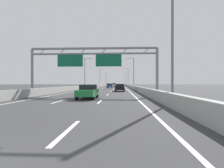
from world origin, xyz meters
name	(u,v)px	position (x,y,z in m)	size (l,w,h in m)	color
ground_plane	(114,86)	(0.00, 100.00, 0.00)	(260.00, 260.00, 0.00)	#38383A
lane_dash_left_1	(58,101)	(-1.80, 12.50, 0.01)	(0.16, 3.00, 0.01)	white
lane_dash_left_2	(82,95)	(-1.80, 21.50, 0.01)	(0.16, 3.00, 0.01)	white
lane_dash_left_3	(92,91)	(-1.80, 30.50, 0.01)	(0.16, 3.00, 0.01)	white
lane_dash_left_4	(98,90)	(-1.80, 39.50, 0.01)	(0.16, 3.00, 0.01)	white
lane_dash_left_5	(102,88)	(-1.80, 48.50, 0.01)	(0.16, 3.00, 0.01)	white
lane_dash_left_6	(105,88)	(-1.80, 57.50, 0.01)	(0.16, 3.00, 0.01)	white
lane_dash_left_7	(107,87)	(-1.80, 66.50, 0.01)	(0.16, 3.00, 0.01)	white
lane_dash_left_8	(109,87)	(-1.80, 75.50, 0.01)	(0.16, 3.00, 0.01)	white
lane_dash_left_9	(110,86)	(-1.80, 84.50, 0.01)	(0.16, 3.00, 0.01)	white
lane_dash_left_10	(111,86)	(-1.80, 93.50, 0.01)	(0.16, 3.00, 0.01)	white
lane_dash_left_11	(112,86)	(-1.80, 102.50, 0.01)	(0.16, 3.00, 0.01)	white
lane_dash_left_12	(112,86)	(-1.80, 111.50, 0.01)	(0.16, 3.00, 0.01)	white
lane_dash_left_13	(113,85)	(-1.80, 120.50, 0.01)	(0.16, 3.00, 0.01)	white
lane_dash_left_14	(113,85)	(-1.80, 129.50, 0.01)	(0.16, 3.00, 0.01)	white
lane_dash_left_15	(114,85)	(-1.80, 138.50, 0.01)	(0.16, 3.00, 0.01)	white
lane_dash_left_16	(114,85)	(-1.80, 147.50, 0.01)	(0.16, 3.00, 0.01)	white
lane_dash_left_17	(115,85)	(-1.80, 156.50, 0.01)	(0.16, 3.00, 0.01)	white
lane_dash_right_0	(67,131)	(1.80, 3.50, 0.01)	(0.16, 3.00, 0.01)	white
lane_dash_right_1	(100,102)	(1.80, 12.50, 0.01)	(0.16, 3.00, 0.01)	white
lane_dash_right_2	(108,95)	(1.80, 21.50, 0.01)	(0.16, 3.00, 0.01)	white
lane_dash_right_3	(111,91)	(1.80, 30.50, 0.01)	(0.16, 3.00, 0.01)	white
lane_dash_right_4	(113,90)	(1.80, 39.50, 0.01)	(0.16, 3.00, 0.01)	white
lane_dash_right_5	(114,88)	(1.80, 48.50, 0.01)	(0.16, 3.00, 0.01)	white
lane_dash_right_6	(115,88)	(1.80, 57.50, 0.01)	(0.16, 3.00, 0.01)	white
lane_dash_right_7	(116,87)	(1.80, 66.50, 0.01)	(0.16, 3.00, 0.01)	white
lane_dash_right_8	(117,87)	(1.80, 75.50, 0.01)	(0.16, 3.00, 0.01)	white
lane_dash_right_9	(117,86)	(1.80, 84.50, 0.01)	(0.16, 3.00, 0.01)	white
lane_dash_right_10	(117,86)	(1.80, 93.50, 0.01)	(0.16, 3.00, 0.01)	white
lane_dash_right_11	(118,86)	(1.80, 102.50, 0.01)	(0.16, 3.00, 0.01)	white
lane_dash_right_12	(118,86)	(1.80, 111.50, 0.01)	(0.16, 3.00, 0.01)	white
lane_dash_right_13	(118,85)	(1.80, 120.50, 0.01)	(0.16, 3.00, 0.01)	white
lane_dash_right_14	(118,85)	(1.80, 129.50, 0.01)	(0.16, 3.00, 0.01)	white
lane_dash_right_15	(118,85)	(1.80, 138.50, 0.01)	(0.16, 3.00, 0.01)	white
lane_dash_right_16	(118,85)	(1.80, 147.50, 0.01)	(0.16, 3.00, 0.01)	white
lane_dash_right_17	(119,85)	(1.80, 156.50, 0.01)	(0.16, 3.00, 0.01)	white
edge_line_left	(104,86)	(-5.25, 88.00, 0.01)	(0.16, 176.00, 0.01)	white
edge_line_right	(124,86)	(5.25, 88.00, 0.01)	(0.16, 176.00, 0.01)	white
barrier_left	(104,85)	(-6.90, 110.00, 0.47)	(0.45, 220.00, 0.95)	#9E9E99
barrier_right	(126,85)	(6.90, 110.00, 0.47)	(0.45, 220.00, 0.95)	#9E9E99
sign_gantry	(93,59)	(-0.13, 20.51, 4.84)	(17.00, 0.36, 6.36)	gray
streetlamp_right_near	(169,36)	(7.47, 11.86, 5.40)	(2.58, 0.28, 9.50)	slate
streetlamp_left_mid	(86,71)	(-7.47, 51.71, 5.40)	(2.58, 0.28, 9.50)	slate
streetlamp_right_mid	(133,71)	(7.47, 51.71, 5.40)	(2.58, 0.28, 9.50)	slate
streetlamp_left_far	(100,76)	(-7.47, 91.57, 5.40)	(2.58, 0.28, 9.50)	slate
streetlamp_right_far	(128,76)	(7.47, 91.57, 5.40)	(2.58, 0.28, 9.50)	slate
streetlamp_left_distant	(106,78)	(-7.47, 131.43, 5.40)	(2.58, 0.28, 9.50)	slate
streetlamp_right_distant	(125,78)	(7.47, 131.43, 5.40)	(2.58, 0.28, 9.50)	slate
blue_car	(110,86)	(0.06, 54.02, 0.71)	(1.72, 4.25, 1.37)	#2347AD
black_car	(120,87)	(3.42, 31.22, 0.75)	(1.81, 4.44, 1.44)	black
orange_car	(121,86)	(3.64, 42.38, 0.73)	(1.74, 4.52, 1.41)	orange
white_car	(115,84)	(-0.17, 114.51, 0.79)	(1.86, 4.11, 1.56)	silver
green_car	(88,91)	(0.22, 15.48, 0.74)	(1.73, 4.21, 1.45)	#1E7A38
red_car	(108,84)	(-3.74, 100.48, 0.77)	(1.78, 4.56, 1.47)	red
silver_car	(113,85)	(0.00, 78.47, 0.75)	(1.79, 4.13, 1.48)	#A8ADB2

